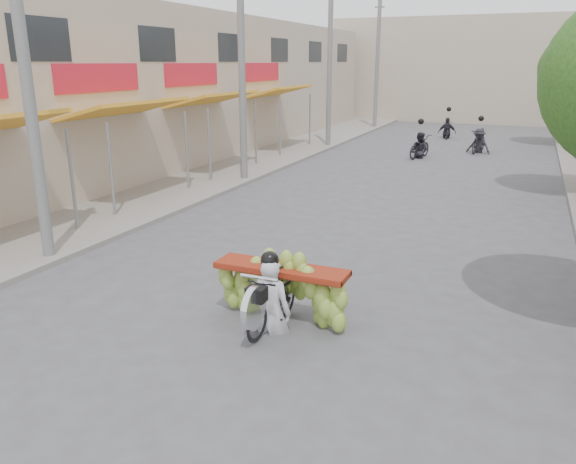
% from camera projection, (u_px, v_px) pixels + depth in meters
% --- Properties ---
extents(ground, '(120.00, 120.00, 0.00)m').
position_uv_depth(ground, '(189.00, 387.00, 7.27)').
color(ground, '#525257').
rests_on(ground, ground).
extents(sidewalk_left, '(4.00, 60.00, 0.12)m').
position_uv_depth(sidewalk_left, '(243.00, 163.00, 23.09)').
color(sidewalk_left, gray).
rests_on(sidewalk_left, ground).
extents(shophouse_row_left, '(9.77, 40.00, 6.00)m').
position_uv_depth(shophouse_row_left, '(123.00, 88.00, 23.20)').
color(shophouse_row_left, '#BAA993').
rests_on(shophouse_row_left, ground).
extents(far_building, '(20.00, 6.00, 7.00)m').
position_uv_depth(far_building, '(480.00, 70.00, 39.71)').
color(far_building, '#BAA993').
rests_on(far_building, ground).
extents(utility_pole_near, '(0.60, 0.24, 8.00)m').
position_uv_depth(utility_pole_near, '(24.00, 63.00, 10.77)').
color(utility_pole_near, slate).
rests_on(utility_pole_near, ground).
extents(utility_pole_mid, '(0.60, 0.24, 8.00)m').
position_uv_depth(utility_pole_mid, '(242.00, 62.00, 18.69)').
color(utility_pole_mid, slate).
rests_on(utility_pole_mid, ground).
extents(utility_pole_far, '(0.60, 0.24, 8.00)m').
position_uv_depth(utility_pole_far, '(330.00, 62.00, 26.62)').
color(utility_pole_far, slate).
rests_on(utility_pole_far, ground).
extents(utility_pole_back, '(0.60, 0.24, 8.00)m').
position_uv_depth(utility_pole_back, '(377.00, 62.00, 34.54)').
color(utility_pole_back, slate).
rests_on(utility_pole_back, ground).
extents(street_tree_far, '(3.40, 3.40, 5.25)m').
position_uv_depth(street_tree_far, '(575.00, 68.00, 27.04)').
color(street_tree_far, '#3A2719').
rests_on(street_tree_far, ground).
extents(banana_motorbike, '(2.20, 1.81, 2.22)m').
position_uv_depth(banana_motorbike, '(275.00, 282.00, 8.77)').
color(banana_motorbike, black).
rests_on(banana_motorbike, ground).
extents(bg_motorbike_a, '(1.05, 1.85, 1.95)m').
position_uv_depth(bg_motorbike_a, '(420.00, 141.00, 24.45)').
color(bg_motorbike_a, black).
rests_on(bg_motorbike_a, ground).
extents(bg_motorbike_b, '(1.15, 1.97, 1.95)m').
position_uv_depth(bg_motorbike_b, '(479.00, 135.00, 25.70)').
color(bg_motorbike_b, black).
rests_on(bg_motorbike_b, ground).
extents(bg_motorbike_c, '(1.03, 1.53, 1.95)m').
position_uv_depth(bg_motorbike_c, '(448.00, 123.00, 30.74)').
color(bg_motorbike_c, black).
rests_on(bg_motorbike_c, ground).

